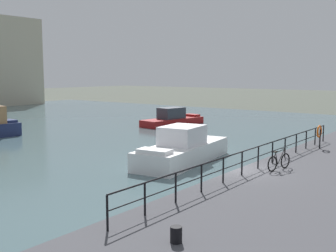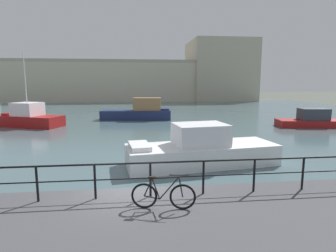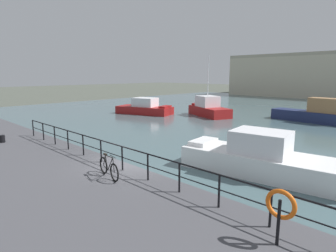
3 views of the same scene
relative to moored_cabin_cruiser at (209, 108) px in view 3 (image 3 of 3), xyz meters
The scene contains 10 objects.
ground_plane 23.63m from the moored_cabin_cruiser, 62.81° to the right, with size 240.00×240.00×0.00m, color #4C5147.
water_basin 14.21m from the moored_cabin_cruiser, 40.45° to the left, with size 80.00×60.00×0.01m, color #476066.
moored_cabin_cruiser is the anchor object (origin of this frame).
moored_small_launch 8.33m from the moored_cabin_cruiser, 148.11° to the right, with size 7.85×4.91×2.11m.
moored_red_daysailer 20.99m from the moored_cabin_cruiser, 46.57° to the right, with size 8.53×3.78×2.29m.
moored_blue_motorboat 12.00m from the moored_cabin_cruiser, 19.89° to the left, with size 8.65×2.90×2.68m.
quay_railing 24.54m from the moored_cabin_cruiser, 62.47° to the right, with size 19.65×0.07×1.08m.
parked_bicycle 25.47m from the moored_cabin_cruiser, 62.80° to the right, with size 1.75×0.38×0.98m.
mooring_bollard 23.87m from the moored_cabin_cruiser, 85.04° to the right, with size 0.32×0.32×0.44m, color black.
life_ring_stand 28.93m from the moored_cabin_cruiser, 50.62° to the right, with size 0.75×0.16×1.40m.
Camera 3 is at (9.96, -7.64, 5.14)m, focal length 30.07 mm.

